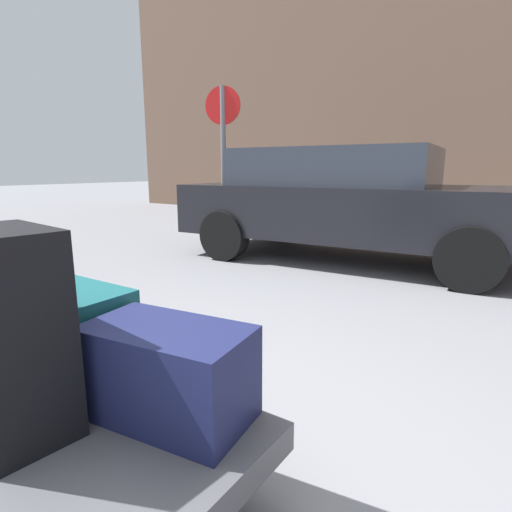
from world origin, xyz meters
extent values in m
plane|color=gray|center=(0.00, 0.00, 0.00)|extent=(60.00, 60.00, 0.00)
cube|color=#4C4C51|center=(0.00, 0.00, 0.29)|extent=(1.36, 0.85, 0.10)
cylinder|color=black|center=(0.46, 0.29, 0.12)|extent=(0.24, 0.06, 0.24)
cylinder|color=black|center=(-0.46, 0.29, 0.12)|extent=(0.24, 0.06, 0.24)
cube|color=black|center=(-0.03, -0.11, 0.67)|extent=(0.42, 0.31, 0.66)
cube|color=#191E47|center=(0.31, 0.22, 0.50)|extent=(0.59, 0.38, 0.32)
cube|color=#144C51|center=(-0.31, 0.21, 0.52)|extent=(0.61, 0.36, 0.35)
cube|color=black|center=(-0.69, 4.42, 0.64)|extent=(4.42, 2.12, 0.64)
cube|color=#2D333D|center=(-0.94, 4.40, 1.19)|extent=(2.52, 1.76, 0.46)
cylinder|color=black|center=(0.66, 5.38, 0.32)|extent=(0.65, 0.27, 0.64)
cylinder|color=black|center=(0.79, 3.68, 0.32)|extent=(0.65, 0.27, 0.64)
cylinder|color=black|center=(-2.17, 5.16, 0.32)|extent=(0.65, 0.27, 0.64)
cylinder|color=black|center=(-2.04, 3.47, 0.32)|extent=(0.65, 0.27, 0.64)
cylinder|color=slate|center=(-2.35, 3.86, 1.12)|extent=(0.07, 0.07, 2.24)
cylinder|color=red|center=(-2.35, 3.86, 1.99)|extent=(0.49, 0.15, 0.50)
camera|label=1|loc=(1.27, -0.66, 1.17)|focal=28.91mm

